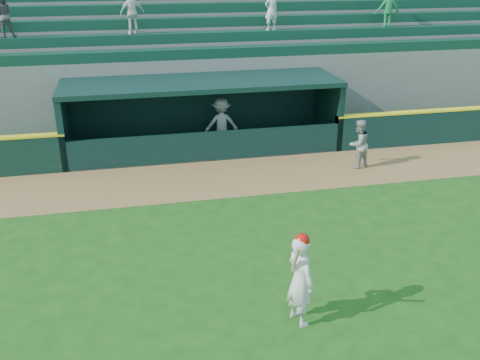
% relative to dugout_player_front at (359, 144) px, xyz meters
% --- Properties ---
extents(ground, '(120.00, 120.00, 0.00)m').
position_rel_dugout_player_front_xyz_m(ground, '(-4.60, -4.88, -0.79)').
color(ground, '#194912').
rests_on(ground, ground).
extents(warning_track, '(40.00, 3.00, 0.01)m').
position_rel_dugout_player_front_xyz_m(warning_track, '(-4.60, 0.02, -0.79)').
color(warning_track, olive).
rests_on(warning_track, ground).
extents(dugout_player_front, '(0.95, 0.86, 1.58)m').
position_rel_dugout_player_front_xyz_m(dugout_player_front, '(0.00, 0.00, 0.00)').
color(dugout_player_front, '#989894').
rests_on(dugout_player_front, ground).
extents(dugout_player_inside, '(1.20, 0.74, 1.80)m').
position_rel_dugout_player_front_xyz_m(dugout_player_inside, '(-3.93, 2.81, 0.11)').
color(dugout_player_inside, '#ADADA8').
rests_on(dugout_player_inside, ground).
extents(dugout, '(9.40, 2.80, 2.46)m').
position_rel_dugout_player_front_xyz_m(dugout, '(-4.60, 3.12, 0.57)').
color(dugout, slate).
rests_on(dugout, ground).
extents(stands, '(34.50, 6.25, 7.57)m').
position_rel_dugout_player_front_xyz_m(stands, '(-4.59, 7.69, 1.61)').
color(stands, slate).
rests_on(stands, ground).
extents(batter_at_plate, '(0.61, 0.86, 1.87)m').
position_rel_dugout_player_front_xyz_m(batter_at_plate, '(-4.33, -7.18, 0.14)').
color(batter_at_plate, silver).
rests_on(batter_at_plate, ground).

